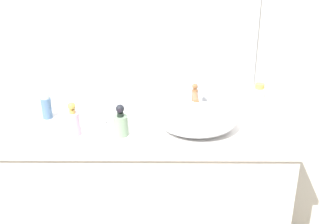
# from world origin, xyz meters

# --- Properties ---
(bathroom_wall_rear) EXTENTS (6.00, 0.06, 2.60)m
(bathroom_wall_rear) POSITION_xyz_m (0.00, 0.73, 1.30)
(bathroom_wall_rear) COLOR silver
(bathroom_wall_rear) RESTS_ON ground
(vanity_counter) EXTENTS (1.41, 0.54, 0.89)m
(vanity_counter) POSITION_xyz_m (-0.03, 0.42, 0.45)
(vanity_counter) COLOR white
(vanity_counter) RESTS_ON ground
(sink_basin) EXTENTS (0.36, 0.31, 0.12)m
(sink_basin) POSITION_xyz_m (0.23, 0.38, 0.95)
(sink_basin) COLOR silver
(sink_basin) RESTS_ON vanity_counter
(faucet) EXTENTS (0.03, 0.15, 0.15)m
(faucet) POSITION_xyz_m (0.23, 0.54, 0.98)
(faucet) COLOR brown
(faucet) RESTS_ON vanity_counter
(soap_dispenser) EXTENTS (0.07, 0.07, 0.15)m
(soap_dispenser) POSITION_xyz_m (-0.11, 0.33, 0.95)
(soap_dispenser) COLOR gray
(soap_dispenser) RESTS_ON vanity_counter
(lotion_bottle) EXTENTS (0.06, 0.06, 0.16)m
(lotion_bottle) POSITION_xyz_m (-0.32, 0.33, 0.95)
(lotion_bottle) COLOR #CDADCA
(lotion_bottle) RESTS_ON vanity_counter
(perfume_bottle) EXTENTS (0.06, 0.06, 0.20)m
(perfume_bottle) POSITION_xyz_m (0.51, 0.45, 0.98)
(perfume_bottle) COLOR white
(perfume_bottle) RESTS_ON vanity_counter
(spray_can) EXTENTS (0.05, 0.05, 0.12)m
(spray_can) POSITION_xyz_m (-0.49, 0.51, 0.95)
(spray_can) COLOR #4A6B90
(spray_can) RESTS_ON vanity_counter
(candle_jar) EXTENTS (0.04, 0.04, 0.05)m
(candle_jar) POSITION_xyz_m (-0.22, 0.45, 0.91)
(candle_jar) COLOR silver
(candle_jar) RESTS_ON vanity_counter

